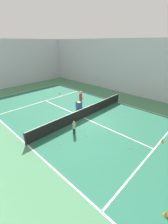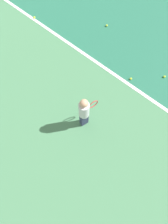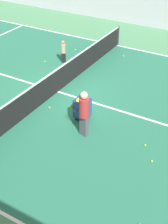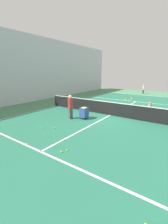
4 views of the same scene
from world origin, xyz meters
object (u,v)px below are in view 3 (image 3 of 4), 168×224
ball_cart (82,105)px  tennis_net (57,80)px  coach_at_net (84,111)px  child_midcourt (63,50)px

ball_cart → tennis_net: bearing=-121.5°
coach_at_net → child_midcourt: bearing=-39.9°
coach_at_net → ball_cart: (-0.81, -0.53, -0.40)m
tennis_net → child_midcourt: bearing=-151.8°
tennis_net → coach_at_net: bearing=51.0°
coach_at_net → ball_cart: bearing=-46.6°
coach_at_net → child_midcourt: size_ratio=1.50×
child_midcourt → ball_cart: size_ratio=1.34×
coach_at_net → ball_cart: size_ratio=2.01×
tennis_net → child_midcourt: (-2.57, -1.38, 0.11)m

